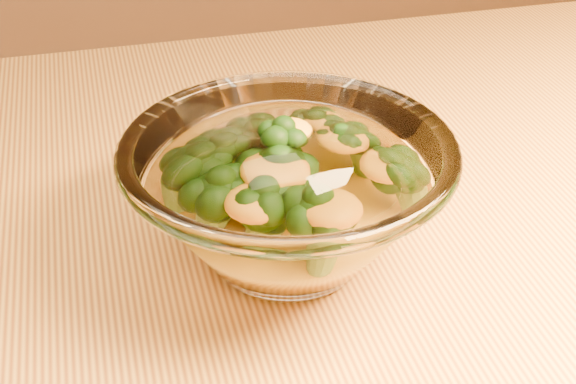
{
  "coord_description": "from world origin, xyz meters",
  "views": [
    {
      "loc": [
        -0.14,
        -0.46,
        1.11
      ],
      "look_at": [
        -0.02,
        -0.02,
        0.81
      ],
      "focal_mm": 50.0,
      "sensor_mm": 36.0,
      "label": 1
    }
  ],
  "objects": [
    {
      "name": "table",
      "position": [
        0.0,
        0.0,
        0.65
      ],
      "size": [
        1.2,
        0.8,
        0.75
      ],
      "color": "gold",
      "rests_on": "ground"
    },
    {
      "name": "glass_bowl",
      "position": [
        -0.02,
        -0.02,
        0.8
      ],
      "size": [
        0.23,
        0.23,
        0.1
      ],
      "color": "white",
      "rests_on": "table"
    },
    {
      "name": "cheese_sauce",
      "position": [
        -0.02,
        -0.02,
        0.78
      ],
      "size": [
        0.12,
        0.12,
        0.03
      ],
      "primitive_type": "ellipsoid",
      "color": "#FCA715",
      "rests_on": "glass_bowl"
    },
    {
      "name": "broccoli_heap",
      "position": [
        -0.02,
        -0.02,
        0.81
      ],
      "size": [
        0.16,
        0.15,
        0.07
      ],
      "color": "black",
      "rests_on": "cheese_sauce"
    }
  ]
}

